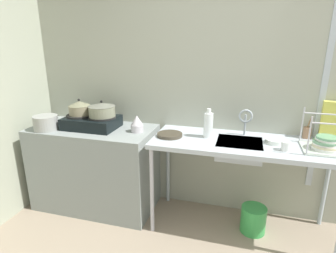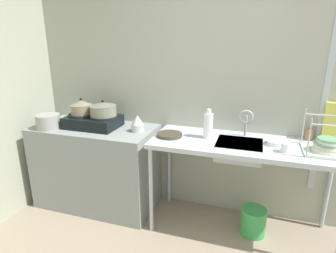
{
  "view_description": "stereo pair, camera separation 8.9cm",
  "coord_description": "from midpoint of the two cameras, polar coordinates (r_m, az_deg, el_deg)",
  "views": [
    {
      "loc": [
        -0.15,
        -1.01,
        1.69
      ],
      "look_at": [
        -0.81,
        1.32,
        0.94
      ],
      "focal_mm": 29.71,
      "sensor_mm": 36.0,
      "label": 1
    },
    {
      "loc": [
        -0.07,
        -0.99,
        1.69
      ],
      "look_at": [
        -0.81,
        1.32,
        0.94
      ],
      "focal_mm": 29.71,
      "sensor_mm": 36.0,
      "label": 2
    }
  ],
  "objects": [
    {
      "name": "wall_back",
      "position": [
        2.71,
        20.17,
        7.07
      ],
      "size": [
        5.42,
        0.1,
        2.53
      ],
      "primitive_type": "cube",
      "color": "#A3A796",
      "rests_on": "ground"
    },
    {
      "name": "wall_metal_strip",
      "position": [
        2.7,
        30.86,
        8.39
      ],
      "size": [
        0.05,
        0.01,
        2.02
      ],
      "primitive_type": "cube",
      "color": "#B1BCC6"
    },
    {
      "name": "counter_concrete",
      "position": [
        3.03,
        -13.54,
        -7.89
      ],
      "size": [
        1.23,
        0.61,
        0.86
      ],
      "primitive_type": "cube",
      "color": "gray",
      "rests_on": "ground"
    },
    {
      "name": "counter_sink",
      "position": [
        2.49,
        16.28,
        -4.57
      ],
      "size": [
        1.6,
        0.61,
        0.86
      ],
      "color": "#B1BCC6",
      "rests_on": "ground"
    },
    {
      "name": "stove",
      "position": [
        2.86,
        -14.23,
        1.1
      ],
      "size": [
        0.51,
        0.35,
        0.13
      ],
      "color": "black",
      "rests_on": "counter_concrete"
    },
    {
      "name": "pot_on_left_burner",
      "position": [
        2.9,
        -16.49,
        3.86
      ],
      "size": [
        0.21,
        0.21,
        0.16
      ],
      "color": "gray",
      "rests_on": "stove"
    },
    {
      "name": "pot_on_right_burner",
      "position": [
        2.77,
        -12.26,
        3.54
      ],
      "size": [
        0.26,
        0.26,
        0.16
      ],
      "color": "slate",
      "rests_on": "stove"
    },
    {
      "name": "pot_beside_stove",
      "position": [
        2.96,
        -22.55,
        0.94
      ],
      "size": [
        0.23,
        0.23,
        0.14
      ],
      "color": "#949692",
      "rests_on": "counter_concrete"
    },
    {
      "name": "percolator",
      "position": [
        2.65,
        -5.32,
        0.61
      ],
      "size": [
        0.12,
        0.12,
        0.16
      ],
      "color": "silver",
      "rests_on": "counter_concrete"
    },
    {
      "name": "sink_basin",
      "position": [
        2.48,
        15.32,
        -4.66
      ],
      "size": [
        0.38,
        0.34,
        0.13
      ],
      "primitive_type": "cube",
      "color": "#B1BCC6",
      "rests_on": "counter_sink"
    },
    {
      "name": "faucet",
      "position": [
        2.56,
        16.7,
        1.52
      ],
      "size": [
        0.12,
        0.07,
        0.25
      ],
      "color": "#B1BCC6",
      "rests_on": "counter_sink"
    },
    {
      "name": "frying_pan",
      "position": [
        2.52,
        1.34,
        -1.72
      ],
      "size": [
        0.23,
        0.23,
        0.03
      ],
      "primitive_type": "cylinder",
      "color": "#3D372A",
      "rests_on": "counter_sink"
    },
    {
      "name": "dish_rack",
      "position": [
        2.49,
        30.78,
        -3.48
      ],
      "size": [
        0.34,
        0.32,
        0.3
      ],
      "color": "#B5B4BC",
      "rests_on": "counter_sink"
    },
    {
      "name": "cup_by_rack",
      "position": [
        2.36,
        24.02,
        -3.99
      ],
      "size": [
        0.07,
        0.07,
        0.07
      ],
      "primitive_type": "cylinder",
      "color": "white",
      "rests_on": "counter_sink"
    },
    {
      "name": "small_bowl_on_drainboard",
      "position": [
        2.5,
        22.13,
        -3.08
      ],
      "size": [
        0.15,
        0.15,
        0.04
      ],
      "primitive_type": "cylinder",
      "color": "white",
      "rests_on": "counter_sink"
    },
    {
      "name": "bottle_by_sink",
      "position": [
        2.48,
        9.27,
        0.24
      ],
      "size": [
        0.08,
        0.08,
        0.26
      ],
      "color": "white",
      "rests_on": "counter_sink"
    },
    {
      "name": "cereal_box",
      "position": [
        2.74,
        31.83,
        0.64
      ],
      "size": [
        0.18,
        0.09,
        0.34
      ],
      "primitive_type": "cube",
      "rotation": [
        0.0,
        0.0,
        -0.12
      ],
      "color": "#D3D051",
      "rests_on": "counter_sink"
    },
    {
      "name": "utensil_jar",
      "position": [
        2.73,
        27.8,
        -1.4
      ],
      "size": [
        0.07,
        0.07,
        0.21
      ],
      "color": "#946D50",
      "rests_on": "counter_sink"
    },
    {
      "name": "bucket_on_floor",
      "position": [
        2.78,
        17.98,
        -18.02
      ],
      "size": [
        0.23,
        0.23,
        0.25
      ],
      "primitive_type": "cylinder",
      "color": "green",
      "rests_on": "ground"
    }
  ]
}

